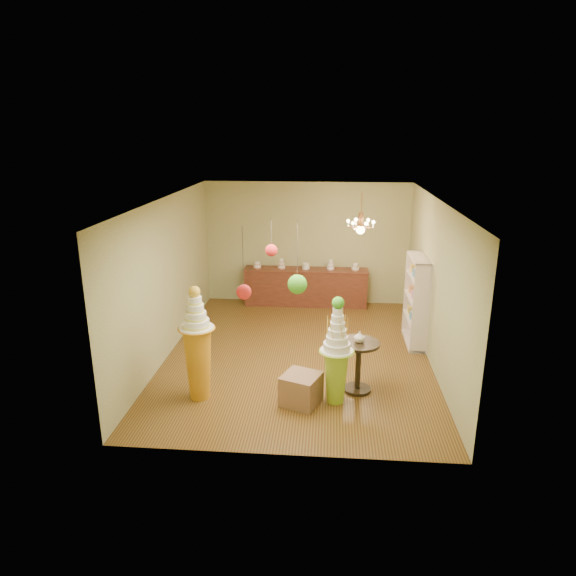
# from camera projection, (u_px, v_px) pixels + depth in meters

# --- Properties ---
(floor) EXTENTS (6.50, 6.50, 0.00)m
(floor) POSITION_uv_depth(u_px,v_px,m) (298.00, 354.00, 10.01)
(floor) COLOR brown
(floor) RESTS_ON ground
(ceiling) EXTENTS (6.50, 6.50, 0.00)m
(ceiling) POSITION_uv_depth(u_px,v_px,m) (299.00, 200.00, 9.12)
(ceiling) COLOR white
(ceiling) RESTS_ON ground
(wall_back) EXTENTS (5.00, 0.04, 3.00)m
(wall_back) POSITION_uv_depth(u_px,v_px,m) (307.00, 243.00, 12.66)
(wall_back) COLOR tan
(wall_back) RESTS_ON ground
(wall_front) EXTENTS (5.00, 0.04, 3.00)m
(wall_front) POSITION_uv_depth(u_px,v_px,m) (282.00, 353.00, 6.47)
(wall_front) COLOR tan
(wall_front) RESTS_ON ground
(wall_left) EXTENTS (0.04, 6.50, 3.00)m
(wall_left) POSITION_uv_depth(u_px,v_px,m) (167.00, 277.00, 9.76)
(wall_left) COLOR tan
(wall_left) RESTS_ON ground
(wall_right) EXTENTS (0.04, 6.50, 3.00)m
(wall_right) POSITION_uv_depth(u_px,v_px,m) (435.00, 284.00, 9.36)
(wall_right) COLOR tan
(wall_right) RESTS_ON ground
(pedestal_green) EXTENTS (0.60, 0.60, 1.78)m
(pedestal_green) POSITION_uv_depth(u_px,v_px,m) (336.00, 362.00, 8.07)
(pedestal_green) COLOR #96C62B
(pedestal_green) RESTS_ON floor
(pedestal_orange) EXTENTS (0.68, 0.68, 1.90)m
(pedestal_orange) POSITION_uv_depth(u_px,v_px,m) (198.00, 354.00, 8.18)
(pedestal_orange) COLOR orange
(pedestal_orange) RESTS_ON floor
(burlap_riser) EXTENTS (0.71, 0.71, 0.50)m
(burlap_riser) POSITION_uv_depth(u_px,v_px,m) (301.00, 389.00, 8.14)
(burlap_riser) COLOR #8E684D
(burlap_riser) RESTS_ON floor
(sideboard) EXTENTS (3.04, 0.54, 1.16)m
(sideboard) POSITION_uv_depth(u_px,v_px,m) (306.00, 286.00, 12.69)
(sideboard) COLOR #5C2A1D
(sideboard) RESTS_ON floor
(shelving_unit) EXTENTS (0.33, 1.20, 1.80)m
(shelving_unit) POSITION_uv_depth(u_px,v_px,m) (416.00, 300.00, 10.31)
(shelving_unit) COLOR beige
(shelving_unit) RESTS_ON floor
(round_table) EXTENTS (0.73, 0.73, 0.88)m
(round_table) POSITION_uv_depth(u_px,v_px,m) (358.00, 359.00, 8.46)
(round_table) COLOR black
(round_table) RESTS_ON floor
(vase) EXTENTS (0.19, 0.19, 0.19)m
(vase) POSITION_uv_depth(u_px,v_px,m) (359.00, 337.00, 8.34)
(vase) COLOR beige
(vase) RESTS_ON round_table
(pom_red_left) EXTENTS (0.20, 0.20, 1.00)m
(pom_red_left) POSITION_uv_depth(u_px,v_px,m) (244.00, 292.00, 6.89)
(pom_red_left) COLOR #41392F
(pom_red_left) RESTS_ON ceiling
(pom_green_mid) EXTENTS (0.29, 0.29, 1.09)m
(pom_green_mid) POSITION_uv_depth(u_px,v_px,m) (297.00, 284.00, 7.42)
(pom_green_mid) COLOR #41392F
(pom_green_mid) RESTS_ON ceiling
(pom_red_right) EXTENTS (0.18, 0.18, 0.58)m
(pom_red_right) POSITION_uv_depth(u_px,v_px,m) (271.00, 250.00, 7.48)
(pom_red_right) COLOR #41392F
(pom_red_right) RESTS_ON ceiling
(chandelier) EXTENTS (0.68, 0.68, 0.85)m
(chandelier) POSITION_uv_depth(u_px,v_px,m) (361.00, 227.00, 10.36)
(chandelier) COLOR #CD7E48
(chandelier) RESTS_ON ceiling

